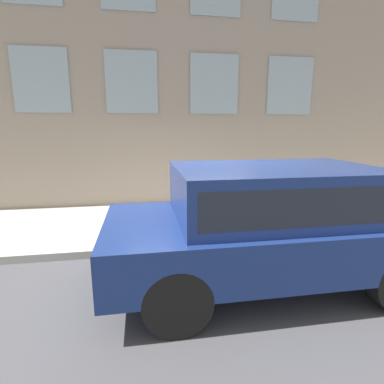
% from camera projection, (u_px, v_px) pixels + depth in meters
% --- Properties ---
extents(ground_plane, '(80.00, 80.00, 0.00)m').
position_uv_depth(ground_plane, '(195.00, 251.00, 5.40)').
color(ground_plane, '#47474C').
extents(sidewalk, '(3.12, 60.00, 0.14)m').
position_uv_depth(sidewalk, '(183.00, 222.00, 6.89)').
color(sidewalk, '#B2ADA3').
rests_on(sidewalk, ground_plane).
extents(building_facade, '(0.33, 40.00, 8.26)m').
position_uv_depth(building_facade, '(173.00, 50.00, 7.67)').
color(building_facade, gray).
rests_on(building_facade, ground_plane).
extents(fire_hydrant, '(0.27, 0.40, 0.76)m').
position_uv_depth(fire_hydrant, '(183.00, 214.00, 5.88)').
color(fire_hydrant, '#2D7260').
rests_on(fire_hydrant, sidewalk).
extents(person, '(0.29, 0.19, 1.19)m').
position_uv_depth(person, '(201.00, 194.00, 6.18)').
color(person, '#232328').
rests_on(person, sidewalk).
extents(parked_truck_navy_near, '(2.01, 4.36, 1.68)m').
position_uv_depth(parked_truck_navy_near, '(270.00, 217.00, 4.14)').
color(parked_truck_navy_near, black).
rests_on(parked_truck_navy_near, ground_plane).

